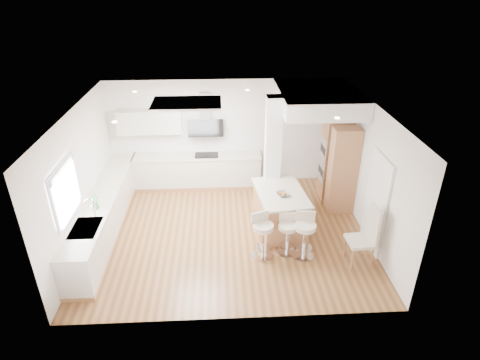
{
  "coord_description": "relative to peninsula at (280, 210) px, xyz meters",
  "views": [
    {
      "loc": [
        -0.14,
        -7.37,
        5.16
      ],
      "look_at": [
        0.28,
        0.4,
        1.09
      ],
      "focal_mm": 30.0,
      "sensor_mm": 36.0,
      "label": 1
    }
  ],
  "objects": [
    {
      "name": "oven_column",
      "position": [
        1.53,
        1.11,
        0.58
      ],
      "size": [
        0.63,
        1.21,
        2.1
      ],
      "color": "#BD7F51",
      "rests_on": "ground"
    },
    {
      "name": "wall_right",
      "position": [
        1.85,
        -0.12,
        0.93
      ],
      "size": [
        0.04,
        5.0,
        2.8
      ],
      "primitive_type": "cube",
      "color": "white",
      "rests_on": "ground"
    },
    {
      "name": "bar_stool_c",
      "position": [
        0.35,
        -1.03,
        0.08
      ],
      "size": [
        0.49,
        0.49,
        0.98
      ],
      "rotation": [
        0.0,
        0.0,
        -0.14
      ],
      "color": "silver",
      "rests_on": "ground"
    },
    {
      "name": "counter_left",
      "position": [
        -3.85,
        0.11,
        -0.01
      ],
      "size": [
        0.63,
        4.5,
        1.35
      ],
      "color": "#BD7F51",
      "rests_on": "ground"
    },
    {
      "name": "doorway_right",
      "position": [
        1.83,
        -0.72,
        0.53
      ],
      "size": [
        0.05,
        1.0,
        2.1
      ],
      "color": "#474038",
      "rests_on": "ground"
    },
    {
      "name": "skylight",
      "position": [
        -1.94,
        0.48,
        2.3
      ],
      "size": [
        4.1,
        2.1,
        0.06
      ],
      "color": "white",
      "rests_on": "ground"
    },
    {
      "name": "pillar",
      "position": [
        -0.1,
        0.83,
        0.93
      ],
      "size": [
        0.35,
        0.35,
        2.8
      ],
      "color": "white",
      "rests_on": "ground"
    },
    {
      "name": "counter_back",
      "position": [
        -2.06,
        2.1,
        0.23
      ],
      "size": [
        3.62,
        0.63,
        2.5
      ],
      "color": "#BD7F51",
      "rests_on": "ground"
    },
    {
      "name": "ceiling",
      "position": [
        -1.15,
        -0.12,
        -0.47
      ],
      "size": [
        6.0,
        5.0,
        0.02
      ],
      "primitive_type": "cube",
      "color": "white",
      "rests_on": "ground"
    },
    {
      "name": "dining_chair",
      "position": [
        1.49,
        -1.29,
        0.21
      ],
      "size": [
        0.53,
        0.53,
        1.27
      ],
      "rotation": [
        0.0,
        0.0,
        0.07
      ],
      "color": "beige",
      "rests_on": "ground"
    },
    {
      "name": "peninsula",
      "position": [
        0.0,
        0.0,
        0.0
      ],
      "size": [
        1.17,
        1.62,
        0.99
      ],
      "rotation": [
        0.0,
        0.0,
        0.12
      ],
      "color": "#BD7F51",
      "rests_on": "ground"
    },
    {
      "name": "ground",
      "position": [
        -1.15,
        -0.12,
        -0.47
      ],
      "size": [
        6.0,
        6.0,
        0.0
      ],
      "primitive_type": "plane",
      "color": "#916035",
      "rests_on": "ground"
    },
    {
      "name": "soffit",
      "position": [
        0.95,
        1.28,
        2.13
      ],
      "size": [
        1.78,
        2.2,
        0.4
      ],
      "color": "white",
      "rests_on": "ground"
    },
    {
      "name": "wall_back",
      "position": [
        -1.15,
        2.38,
        0.93
      ],
      "size": [
        6.0,
        0.04,
        2.8
      ],
      "primitive_type": "cube",
      "color": "white",
      "rests_on": "ground"
    },
    {
      "name": "window_left",
      "position": [
        -4.1,
        -1.02,
        1.23
      ],
      "size": [
        0.06,
        1.28,
        1.07
      ],
      "color": "white",
      "rests_on": "ground"
    },
    {
      "name": "wall_left",
      "position": [
        -4.15,
        -0.12,
        0.93
      ],
      "size": [
        0.04,
        5.0,
        2.8
      ],
      "primitive_type": "cube",
      "color": "white",
      "rests_on": "ground"
    },
    {
      "name": "bar_stool_b",
      "position": [
        0.02,
        -0.91,
        0.03
      ],
      "size": [
        0.4,
        0.4,
        0.88
      ],
      "rotation": [
        0.0,
        0.0,
        -0.02
      ],
      "color": "silver",
      "rests_on": "ground"
    },
    {
      "name": "bar_stool_a",
      "position": [
        -0.49,
        -0.97,
        0.07
      ],
      "size": [
        0.56,
        0.56,
        0.96
      ],
      "rotation": [
        0.0,
        0.0,
        0.36
      ],
      "color": "silver",
      "rests_on": "ground"
    }
  ]
}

